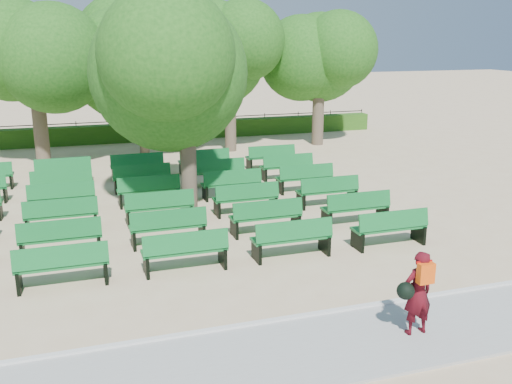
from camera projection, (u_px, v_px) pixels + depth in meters
ground at (196, 224)px, 16.49m from camera, size 120.00×120.00×0.00m
paving at (288, 355)px, 9.70m from camera, size 30.00×2.20×0.06m
curb at (266, 323)px, 10.75m from camera, size 30.00×0.12×0.10m
hedge at (138, 132)px, 29.21m from camera, size 26.00×0.70×0.90m
fence at (138, 140)px, 29.69m from camera, size 26.00×0.10×1.02m
tree_line at (149, 156)px, 25.66m from camera, size 21.80×6.80×7.04m
bench_array at (155, 210)px, 17.48m from camera, size 2.01×0.77×1.24m
tree_among at (186, 74)px, 16.25m from camera, size 4.78×4.78×6.39m
person at (417, 292)px, 10.14m from camera, size 0.75×0.46×1.58m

